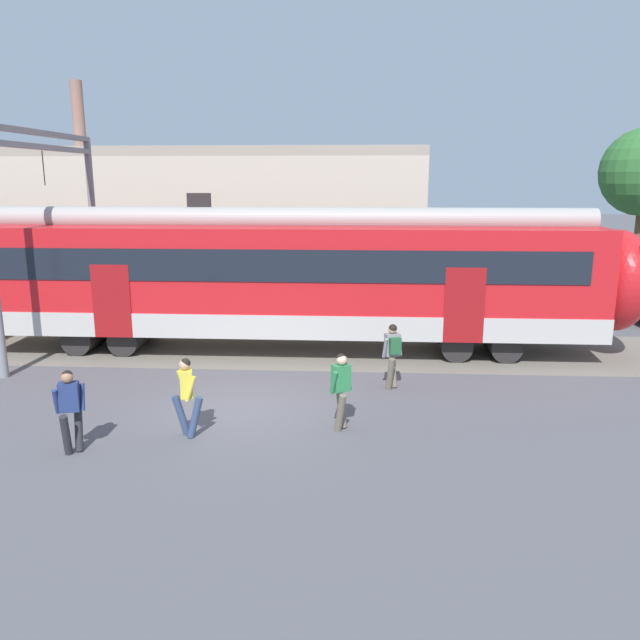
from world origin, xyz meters
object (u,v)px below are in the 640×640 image
Objects in this scene: pedestrian_navy at (70,406)px; pedestrian_grey at (393,351)px; pedestrian_yellow at (187,391)px; pedestrian_green at (341,386)px.

pedestrian_grey is (6.30, 4.12, 0.03)m from pedestrian_navy.
pedestrian_navy is 7.53m from pedestrian_grey.
pedestrian_navy and pedestrian_yellow have the same top height.
pedestrian_green is 2.92m from pedestrian_grey.
pedestrian_navy is 5.30m from pedestrian_green.
pedestrian_navy and pedestrian_grey have the same top height.
pedestrian_yellow and pedestrian_grey have the same top height.
pedestrian_navy is at bearing -146.83° from pedestrian_grey.
pedestrian_navy and pedestrian_green have the same top height.
pedestrian_navy is at bearing -155.27° from pedestrian_yellow.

